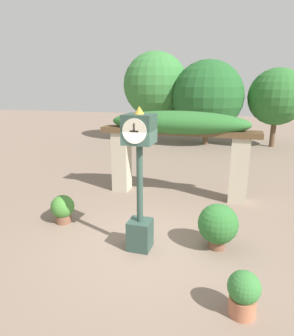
{
  "coord_description": "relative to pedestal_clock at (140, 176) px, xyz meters",
  "views": [
    {
      "loc": [
        1.67,
        -5.56,
        3.32
      ],
      "look_at": [
        -0.1,
        0.31,
        1.62
      ],
      "focal_mm": 32.0,
      "sensor_mm": 36.0,
      "label": 1
    }
  ],
  "objects": [
    {
      "name": "ground_plane",
      "position": [
        0.1,
        0.19,
        -1.6
      ],
      "size": [
        60.0,
        60.0,
        0.0
      ],
      "primitive_type": "plane",
      "color": "#7F6B5B"
    },
    {
      "name": "pedestal_clock",
      "position": [
        0.0,
        0.0,
        0.0
      ],
      "size": [
        0.56,
        0.61,
        2.95
      ],
      "color": "#2D473D",
      "rests_on": "ground"
    },
    {
      "name": "pergola",
      "position": [
        0.1,
        3.34,
        0.35
      ],
      "size": [
        4.74,
        1.11,
        2.61
      ],
      "color": "#BCB299",
      "rests_on": "ground"
    },
    {
      "name": "potted_plant_near_left",
      "position": [
        2.05,
        -1.36,
        -1.22
      ],
      "size": [
        0.49,
        0.49,
        0.71
      ],
      "color": "#B26B4C",
      "rests_on": "ground"
    },
    {
      "name": "potted_plant_near_right",
      "position": [
        1.55,
        0.48,
        -1.07
      ],
      "size": [
        0.83,
        0.83,
        0.97
      ],
      "color": "brown",
      "rests_on": "ground"
    },
    {
      "name": "potted_plant_far_left",
      "position": [
        -2.23,
        0.62,
        -1.22
      ],
      "size": [
        0.58,
        0.58,
        0.71
      ],
      "color": "brown",
      "rests_on": "ground"
    },
    {
      "name": "tree_line",
      "position": [
        -0.51,
        12.35,
        1.36
      ],
      "size": [
        10.27,
        4.53,
        5.28
      ],
      "color": "brown",
      "rests_on": "ground"
    }
  ]
}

